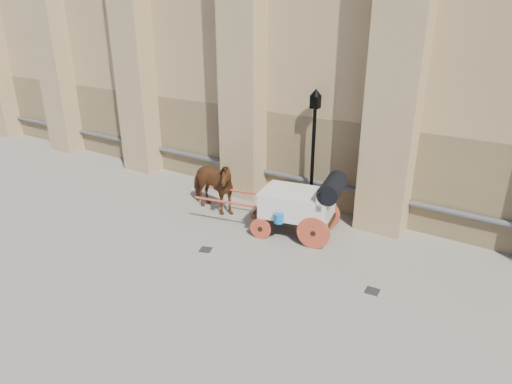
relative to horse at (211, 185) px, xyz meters
The scene contains 6 objects.
ground 2.27m from the horse, 60.07° to the right, with size 90.00×90.00×0.00m, color gray.
horse is the anchor object (origin of this frame).
carriage 3.24m from the horse, ahead, with size 4.48×2.00×1.90m.
street_lamp 3.45m from the horse, 33.57° to the left, with size 0.37×0.37×3.98m.
drain_grate_near 2.74m from the horse, 55.70° to the right, with size 0.32×0.32×0.01m, color black.
drain_grate_far 6.26m from the horse, 14.29° to the right, with size 0.32×0.32×0.01m, color black.
Camera 1 is at (7.63, -8.82, 6.24)m, focal length 32.00 mm.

